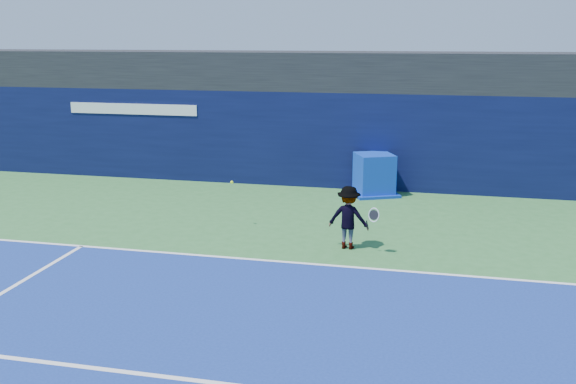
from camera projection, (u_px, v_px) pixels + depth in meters
name	position (u px, v px, depth m)	size (l,w,h in m)	color
ground	(257.00, 323.00, 10.79)	(80.00, 80.00, 0.00)	#326F34
baseline	(294.00, 263.00, 13.63)	(24.00, 0.10, 0.01)	white
service_line	(218.00, 383.00, 8.89)	(24.00, 0.10, 0.01)	white
stadium_band	(350.00, 71.00, 20.83)	(36.00, 3.00, 1.20)	black
back_wall_assembly	(344.00, 139.00, 20.38)	(36.00, 1.03, 3.00)	#090E34
equipment_cart	(374.00, 176.00, 19.42)	(1.72, 1.72, 1.25)	#0C31AD
tennis_player	(349.00, 217.00, 14.44)	(1.22, 0.70, 1.44)	silver
tennis_ball	(232.00, 182.00, 15.96)	(0.07, 0.07, 0.07)	#CAF51B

